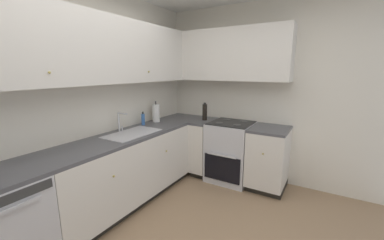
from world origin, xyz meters
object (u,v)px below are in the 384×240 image
at_px(oven_range, 231,151).
at_px(oil_bottle, 205,112).
at_px(dishwasher, 1,231).
at_px(soap_bottle, 143,119).
at_px(paper_towel_roll, 156,113).

relative_size(oven_range, oil_bottle, 3.76).
distance_m(oven_range, oil_bottle, 0.72).
relative_size(dishwasher, oil_bottle, 3.09).
height_order(dishwasher, soap_bottle, soap_bottle).
bearing_deg(oven_range, paper_towel_roll, 115.99).
bearing_deg(paper_towel_roll, oven_range, -64.01).
xyz_separation_m(dishwasher, oil_bottle, (2.61, -0.43, 0.59)).
distance_m(dishwasher, oil_bottle, 2.71).
height_order(dishwasher, paper_towel_roll, paper_towel_roll).
relative_size(paper_towel_roll, oil_bottle, 1.18).
relative_size(oven_range, paper_towel_roll, 3.17).
height_order(dishwasher, oil_bottle, oil_bottle).
relative_size(oven_range, soap_bottle, 5.39).
distance_m(dishwasher, paper_towel_roll, 2.22).
bearing_deg(soap_bottle, paper_towel_roll, -4.27).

